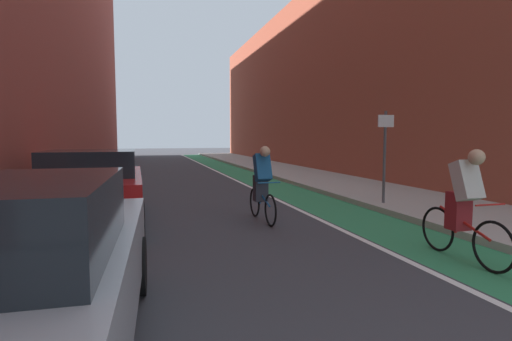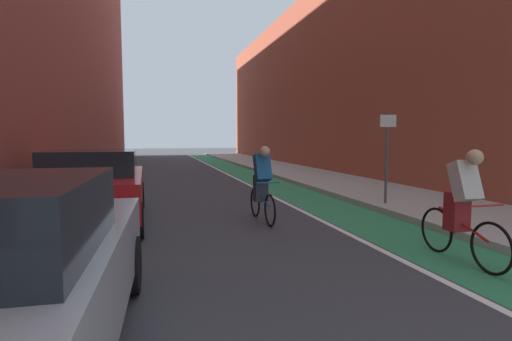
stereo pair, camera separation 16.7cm
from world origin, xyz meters
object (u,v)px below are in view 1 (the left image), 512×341
object	(u,v)px
parked_sedan_red	(92,186)
street_sign_post	(385,148)
cyclist_mid	(262,184)
cyclist_lead	(464,206)

from	to	relation	value
parked_sedan_red	street_sign_post	xyz separation A→B (m)	(6.82, -0.06, 0.74)
parked_sedan_red	cyclist_mid	size ratio (longest dim) A/B	2.50
cyclist_mid	parked_sedan_red	bearing A→B (deg)	168.99
cyclist_lead	cyclist_mid	xyz separation A→B (m)	(-2.02, 3.38, -0.00)
cyclist_lead	street_sign_post	size ratio (longest dim) A/B	0.76
cyclist_lead	cyclist_mid	distance (m)	3.93
parked_sedan_red	cyclist_lead	size ratio (longest dim) A/B	2.44
cyclist_mid	street_sign_post	bearing A→B (deg)	10.11
parked_sedan_red	street_sign_post	distance (m)	6.86
parked_sedan_red	cyclist_mid	world-z (taller)	cyclist_mid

